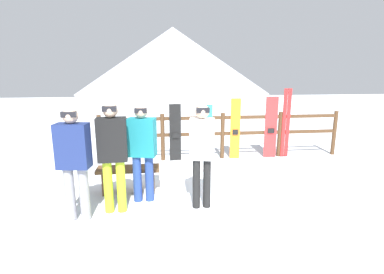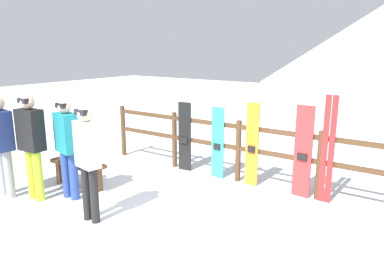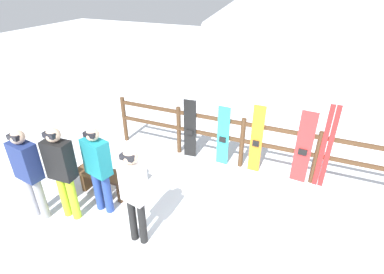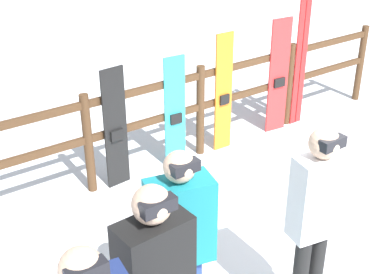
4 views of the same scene
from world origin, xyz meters
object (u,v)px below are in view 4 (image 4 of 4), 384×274
object	(u,v)px
snowboard_orange	(223,93)
snowboard_red	(278,77)
snowboard_black_stripe	(116,129)
ski_pair_red	(300,63)
person_teal	(180,240)
snowboard_cyan	(175,113)
person_white	(316,213)

from	to	relation	value
snowboard_orange	snowboard_red	bearing A→B (deg)	0.00
snowboard_black_stripe	ski_pair_red	size ratio (longest dim) A/B	0.80
snowboard_orange	person_teal	bearing A→B (deg)	-133.84
snowboard_cyan	snowboard_orange	size ratio (longest dim) A/B	0.90
snowboard_cyan	ski_pair_red	distance (m)	2.02
person_white	snowboard_orange	size ratio (longest dim) A/B	1.11
snowboard_orange	person_white	bearing A→B (deg)	-115.09
person_teal	snowboard_black_stripe	bearing A→B (deg)	73.20
snowboard_black_stripe	snowboard_red	world-z (taller)	snowboard_red
snowboard_black_stripe	snowboard_red	bearing A→B (deg)	0.00
person_white	snowboard_black_stripe	xyz separation A→B (m)	(-0.26, 2.60, -0.30)
snowboard_black_stripe	snowboard_orange	world-z (taller)	snowboard_orange
snowboard_red	snowboard_orange	bearing A→B (deg)	-180.00
person_white	snowboard_cyan	world-z (taller)	person_white
person_white	snowboard_red	xyz separation A→B (m)	(2.13, 2.60, -0.23)
snowboard_black_stripe	snowboard_red	xyz separation A→B (m)	(2.39, 0.00, 0.08)
person_teal	person_white	size ratio (longest dim) A/B	0.98
snowboard_cyan	ski_pair_red	size ratio (longest dim) A/B	0.78
person_white	snowboard_red	bearing A→B (deg)	50.72
snowboard_cyan	ski_pair_red	xyz separation A→B (m)	(2.01, 0.00, 0.19)
person_teal	ski_pair_red	bearing A→B (deg)	33.05
ski_pair_red	snowboard_red	bearing A→B (deg)	-179.50
snowboard_red	ski_pair_red	xyz separation A→B (m)	(0.39, 0.00, 0.10)
snowboard_black_stripe	ski_pair_red	distance (m)	2.78
person_teal	snowboard_red	world-z (taller)	person_teal
person_teal	person_white	bearing A→B (deg)	-21.09
snowboard_black_stripe	snowboard_cyan	xyz separation A→B (m)	(0.77, -0.00, -0.01)
person_teal	ski_pair_red	world-z (taller)	ski_pair_red
snowboard_cyan	snowboard_red	world-z (taller)	snowboard_red
person_white	snowboard_orange	distance (m)	2.89
person_teal	snowboard_black_stripe	world-z (taller)	person_teal
snowboard_black_stripe	ski_pair_red	xyz separation A→B (m)	(2.78, 0.00, 0.18)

